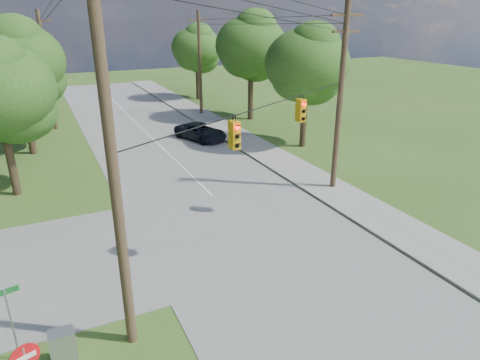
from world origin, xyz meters
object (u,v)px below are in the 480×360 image
pole_sw (111,153)px  pole_north_e (200,63)px  pole_ne (340,96)px  control_cabinet (64,350)px  car_main_north (201,132)px  pole_north_w (47,70)px

pole_sw → pole_north_e: pole_sw is taller
pole_ne → control_cabinet: pole_ne is taller
pole_sw → pole_ne: (13.50, 7.60, -0.76)m
pole_ne → pole_north_e: bearing=90.0°
pole_north_e → control_cabinet: bearing=-117.4°
pole_ne → pole_north_e: size_ratio=1.05×
pole_sw → car_main_north: (10.10, 20.70, -5.53)m
pole_sw → car_main_north: 23.69m
car_main_north → control_cabinet: car_main_north is taller
pole_sw → pole_north_w: (-0.40, 29.60, -1.10)m
pole_ne → pole_north_e: (-0.00, 22.00, -0.34)m
pole_north_e → car_main_north: (-3.40, -8.90, -4.44)m
pole_sw → control_cabinet: 5.93m
pole_ne → car_main_north: bearing=104.5°
pole_sw → car_main_north: bearing=64.0°
pole_sw → car_main_north: pole_sw is taller
car_main_north → pole_north_e: bearing=48.6°
pole_ne → control_cabinet: size_ratio=8.12×
pole_sw → car_main_north: size_ratio=2.51×
car_main_north → control_cabinet: (-12.09, -21.02, -0.05)m
pole_north_w → car_main_north: 14.46m
pole_sw → control_cabinet: size_ratio=9.28×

